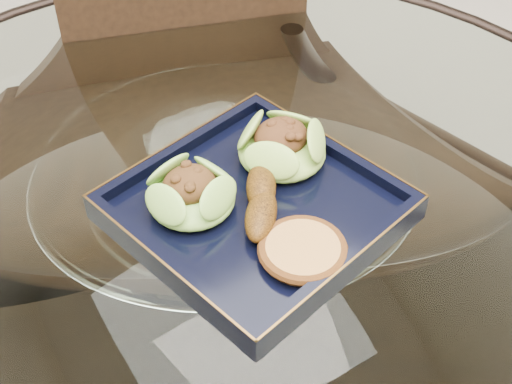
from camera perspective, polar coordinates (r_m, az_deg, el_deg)
dining_table at (r=0.95m, az=-2.13°, el=-7.93°), size 1.13×1.13×0.77m
dining_chair at (r=1.20m, az=-3.85°, el=0.73°), size 0.50×0.50×0.93m
navy_plate at (r=0.80m, az=0.00°, el=-1.55°), size 0.32×0.32×0.02m
lettuce_wrap_left at (r=0.78m, az=-5.19°, el=-0.23°), size 0.10×0.10×0.03m
lettuce_wrap_right at (r=0.84m, az=2.10°, el=3.56°), size 0.13×0.13×0.04m
roasted_plantain at (r=0.79m, az=0.42°, el=0.41°), size 0.11×0.15×0.03m
crumb_patty at (r=0.74m, az=3.76°, el=-4.74°), size 0.10×0.10×0.02m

